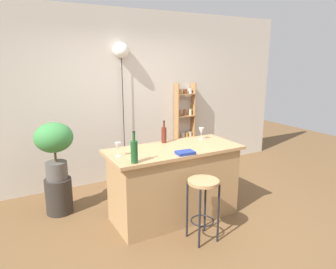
# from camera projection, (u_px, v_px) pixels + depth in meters

# --- Properties ---
(ground) EXTENTS (12.00, 12.00, 0.00)m
(ground) POSITION_uv_depth(u_px,v_px,m) (186.00, 226.00, 3.81)
(ground) COLOR brown
(back_wall) EXTENTS (6.40, 0.10, 2.80)m
(back_wall) POSITION_uv_depth(u_px,v_px,m) (125.00, 97.00, 5.14)
(back_wall) COLOR beige
(back_wall) RESTS_ON ground
(kitchen_counter) EXTENTS (1.70, 0.74, 0.93)m
(kitchen_counter) POSITION_uv_depth(u_px,v_px,m) (174.00, 183.00, 3.96)
(kitchen_counter) COLOR #A87F51
(kitchen_counter) RESTS_ON ground
(bar_stool) EXTENTS (0.35, 0.35, 0.72)m
(bar_stool) POSITION_uv_depth(u_px,v_px,m) (203.00, 196.00, 3.42)
(bar_stool) COLOR black
(bar_stool) RESTS_ON ground
(spice_shelf) EXTENTS (0.37, 0.15, 1.60)m
(spice_shelf) POSITION_uv_depth(u_px,v_px,m) (185.00, 128.00, 5.68)
(spice_shelf) COLOR #9E7042
(spice_shelf) RESTS_ON ground
(plant_stool) EXTENTS (0.35, 0.35, 0.48)m
(plant_stool) POSITION_uv_depth(u_px,v_px,m) (59.00, 196.00, 4.11)
(plant_stool) COLOR #2D2823
(plant_stool) RESTS_ON ground
(potted_plant) EXTENTS (0.48, 0.44, 0.76)m
(potted_plant) POSITION_uv_depth(u_px,v_px,m) (54.00, 144.00, 3.94)
(potted_plant) COLOR #514C47
(potted_plant) RESTS_ON plant_stool
(bottle_soda_blue) EXTENTS (0.08, 0.08, 0.35)m
(bottle_soda_blue) POSITION_uv_depth(u_px,v_px,m) (134.00, 151.00, 3.26)
(bottle_soda_blue) COLOR #194C23
(bottle_soda_blue) RESTS_ON kitchen_counter
(bottle_spirits_clear) EXTENTS (0.07, 0.07, 0.30)m
(bottle_spirits_clear) POSITION_uv_depth(u_px,v_px,m) (164.00, 134.00, 4.07)
(bottle_spirits_clear) COLOR #5B2319
(bottle_spirits_clear) RESTS_ON kitchen_counter
(wine_glass_left) EXTENTS (0.07, 0.07, 0.16)m
(wine_glass_left) POSITION_uv_depth(u_px,v_px,m) (201.00, 131.00, 4.24)
(wine_glass_left) COLOR silver
(wine_glass_left) RESTS_ON kitchen_counter
(wine_glass_center) EXTENTS (0.07, 0.07, 0.16)m
(wine_glass_center) POSITION_uv_depth(u_px,v_px,m) (118.00, 146.00, 3.49)
(wine_glass_center) COLOR silver
(wine_glass_center) RESTS_ON kitchen_counter
(cookbook) EXTENTS (0.22, 0.17, 0.03)m
(cookbook) POSITION_uv_depth(u_px,v_px,m) (185.00, 153.00, 3.60)
(cookbook) COLOR navy
(cookbook) RESTS_ON kitchen_counter
(pendant_globe_light) EXTENTS (0.24, 0.24, 2.27)m
(pendant_globe_light) POSITION_uv_depth(u_px,v_px,m) (121.00, 52.00, 4.84)
(pendant_globe_light) COLOR black
(pendant_globe_light) RESTS_ON ground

